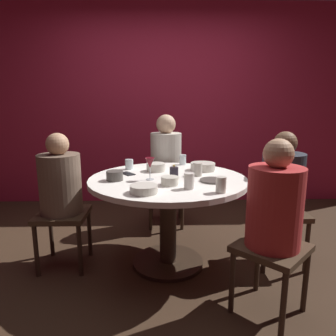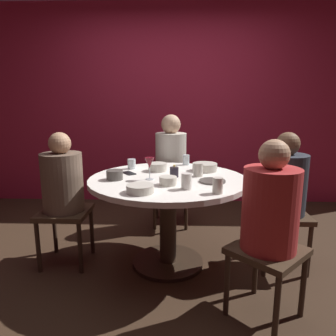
{
  "view_description": "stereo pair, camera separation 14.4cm",
  "coord_description": "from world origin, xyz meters",
  "px_view_note": "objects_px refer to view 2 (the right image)",
  "views": [
    {
      "loc": [
        -0.06,
        -2.43,
        1.35
      ],
      "look_at": [
        0.0,
        0.0,
        0.84
      ],
      "focal_mm": 33.1,
      "sensor_mm": 36.0,
      "label": 1
    },
    {
      "loc": [
        0.08,
        -2.43,
        1.35
      ],
      "look_at": [
        0.0,
        0.0,
        0.84
      ],
      "focal_mm": 33.1,
      "sensor_mm": 36.0,
      "label": 2
    }
  ],
  "objects_px": {
    "seated_diner_back": "(171,158)",
    "dining_table": "(168,197)",
    "bowl_serving_large": "(115,175)",
    "bowl_salad_center": "(205,167)",
    "cup_by_left_diner": "(218,186)",
    "seated_diner_right": "(285,185)",
    "cup_near_candle": "(186,160)",
    "cup_far_edge": "(198,170)",
    "wine_glass": "(149,164)",
    "bowl_sauce_side": "(168,181)",
    "cell_phone": "(129,173)",
    "candle_holder": "(174,172)",
    "seated_diner_left": "(63,184)",
    "dinner_plate": "(212,181)",
    "bowl_small_white": "(158,167)",
    "seated_diner_front_right": "(270,211)",
    "cup_center_front": "(186,181)",
    "bowl_rice_portion": "(140,189)",
    "cup_by_right_diner": "(132,164)"
  },
  "relations": [
    {
      "from": "bowl_sauce_side",
      "to": "cup_far_edge",
      "type": "bearing_deg",
      "value": 49.86
    },
    {
      "from": "seated_diner_left",
      "to": "bowl_small_white",
      "type": "relative_size",
      "value": 6.78
    },
    {
      "from": "bowl_serving_large",
      "to": "bowl_small_white",
      "type": "distance_m",
      "value": 0.46
    },
    {
      "from": "bowl_small_white",
      "to": "bowl_rice_portion",
      "type": "bearing_deg",
      "value": -96.02
    },
    {
      "from": "dining_table",
      "to": "cup_far_edge",
      "type": "xyz_separation_m",
      "value": [
        0.25,
        0.06,
        0.22
      ]
    },
    {
      "from": "dinner_plate",
      "to": "seated_diner_right",
      "type": "bearing_deg",
      "value": 11.94
    },
    {
      "from": "bowl_salad_center",
      "to": "cup_center_front",
      "type": "height_order",
      "value": "cup_center_front"
    },
    {
      "from": "cell_phone",
      "to": "cup_near_candle",
      "type": "relative_size",
      "value": 1.43
    },
    {
      "from": "wine_glass",
      "to": "cup_near_candle",
      "type": "bearing_deg",
      "value": 63.34
    },
    {
      "from": "seated_diner_right",
      "to": "cup_near_candle",
      "type": "xyz_separation_m",
      "value": [
        -0.78,
        0.54,
        0.1
      ]
    },
    {
      "from": "cell_phone",
      "to": "bowl_salad_center",
      "type": "relative_size",
      "value": 0.64
    },
    {
      "from": "candle_holder",
      "to": "seated_diner_left",
      "type": "bearing_deg",
      "value": -178.35
    },
    {
      "from": "seated_diner_back",
      "to": "seated_diner_right",
      "type": "bearing_deg",
      "value": 46.37
    },
    {
      "from": "cup_center_front",
      "to": "cup_far_edge",
      "type": "height_order",
      "value": "cup_center_front"
    },
    {
      "from": "seated_diner_back",
      "to": "dining_table",
      "type": "bearing_deg",
      "value": 0.0
    },
    {
      "from": "bowl_small_white",
      "to": "cup_by_right_diner",
      "type": "height_order",
      "value": "cup_by_right_diner"
    },
    {
      "from": "bowl_rice_portion",
      "to": "cup_by_right_diner",
      "type": "relative_size",
      "value": 2.08
    },
    {
      "from": "dining_table",
      "to": "cup_center_front",
      "type": "height_order",
      "value": "cup_center_front"
    },
    {
      "from": "seated_diner_back",
      "to": "cup_by_left_diner",
      "type": "relative_size",
      "value": 11.28
    },
    {
      "from": "seated_diner_left",
      "to": "dinner_plate",
      "type": "bearing_deg",
      "value": -5.91
    },
    {
      "from": "seated_diner_front_right",
      "to": "bowl_small_white",
      "type": "height_order",
      "value": "seated_diner_front_right"
    },
    {
      "from": "bowl_sauce_side",
      "to": "candle_holder",
      "type": "bearing_deg",
      "value": 80.46
    },
    {
      "from": "candle_holder",
      "to": "cup_by_left_diner",
      "type": "height_order",
      "value": "cup_by_left_diner"
    },
    {
      "from": "candle_holder",
      "to": "cell_phone",
      "type": "height_order",
      "value": "candle_holder"
    },
    {
      "from": "dinner_plate",
      "to": "wine_glass",
      "type": "bearing_deg",
      "value": 172.75
    },
    {
      "from": "bowl_serving_large",
      "to": "cup_far_edge",
      "type": "xyz_separation_m",
      "value": [
        0.66,
        0.14,
        0.02
      ]
    },
    {
      "from": "seated_diner_right",
      "to": "bowl_serving_large",
      "type": "relative_size",
      "value": 8.77
    },
    {
      "from": "bowl_small_white",
      "to": "seated_diner_right",
      "type": "bearing_deg",
      "value": -13.65
    },
    {
      "from": "seated_diner_left",
      "to": "bowl_small_white",
      "type": "height_order",
      "value": "seated_diner_left"
    },
    {
      "from": "seated_diner_back",
      "to": "bowl_serving_large",
      "type": "height_order",
      "value": "seated_diner_back"
    },
    {
      "from": "bowl_rice_portion",
      "to": "seated_diner_back",
      "type": "bearing_deg",
      "value": 82.54
    },
    {
      "from": "dinner_plate",
      "to": "bowl_serving_large",
      "type": "relative_size",
      "value": 1.57
    },
    {
      "from": "seated_diner_back",
      "to": "seated_diner_front_right",
      "type": "distance_m",
      "value": 1.66
    },
    {
      "from": "cup_near_candle",
      "to": "seated_diner_right",
      "type": "bearing_deg",
      "value": -34.54
    },
    {
      "from": "wine_glass",
      "to": "bowl_sauce_side",
      "type": "relative_size",
      "value": 1.36
    },
    {
      "from": "bowl_rice_portion",
      "to": "bowl_sauce_side",
      "type": "bearing_deg",
      "value": 48.73
    },
    {
      "from": "dining_table",
      "to": "bowl_serving_large",
      "type": "relative_size",
      "value": 9.91
    },
    {
      "from": "cup_near_candle",
      "to": "cup_far_edge",
      "type": "distance_m",
      "value": 0.48
    },
    {
      "from": "candle_holder",
      "to": "seated_diner_back",
      "type": "bearing_deg",
      "value": 93.26
    },
    {
      "from": "bowl_salad_center",
      "to": "cup_by_left_diner",
      "type": "relative_size",
      "value": 2.0
    },
    {
      "from": "seated_diner_right",
      "to": "bowl_sauce_side",
      "type": "relative_size",
      "value": 8.7
    },
    {
      "from": "cup_far_edge",
      "to": "bowl_rice_portion",
      "type": "bearing_deg",
      "value": -130.62
    },
    {
      "from": "seated_diner_left",
      "to": "cup_center_front",
      "type": "distance_m",
      "value": 1.07
    },
    {
      "from": "cell_phone",
      "to": "bowl_serving_large",
      "type": "distance_m",
      "value": 0.23
    },
    {
      "from": "bowl_salad_center",
      "to": "cup_by_right_diner",
      "type": "relative_size",
      "value": 2.41
    },
    {
      "from": "bowl_salad_center",
      "to": "cup_by_left_diner",
      "type": "bearing_deg",
      "value": -87.67
    },
    {
      "from": "bowl_rice_portion",
      "to": "bowl_serving_large",
      "type": "bearing_deg",
      "value": 124.85
    },
    {
      "from": "seated_diner_left",
      "to": "candle_holder",
      "type": "distance_m",
      "value": 0.92
    },
    {
      "from": "cup_by_left_diner",
      "to": "cup_center_front",
      "type": "distance_m",
      "value": 0.23
    },
    {
      "from": "bowl_small_white",
      "to": "cup_near_candle",
      "type": "xyz_separation_m",
      "value": [
        0.26,
        0.28,
        0.01
      ]
    }
  ]
}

